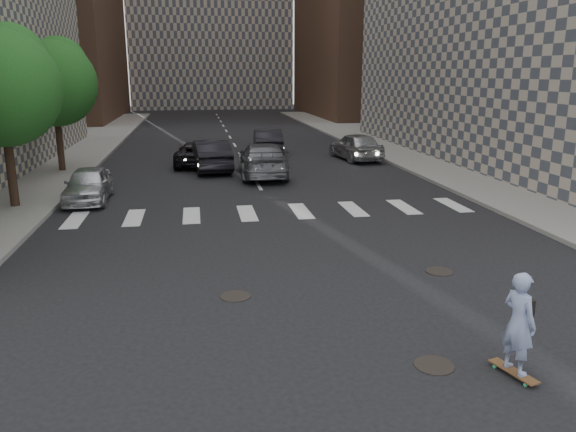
% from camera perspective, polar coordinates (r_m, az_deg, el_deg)
% --- Properties ---
extents(ground, '(160.00, 160.00, 0.00)m').
position_cam_1_polar(ground, '(12.23, 4.60, -9.70)').
color(ground, black).
rests_on(ground, ground).
extents(sidewalk_right, '(13.00, 80.00, 0.15)m').
position_cam_1_polar(sidewalk_right, '(35.67, 19.74, 5.63)').
color(sidewalk_right, gray).
rests_on(sidewalk_right, ground).
extents(tree_b, '(4.20, 4.20, 6.60)m').
position_cam_1_polar(tree_b, '(22.95, -26.99, 12.03)').
color(tree_b, '#382619').
rests_on(tree_b, sidewalk_left).
extents(tree_c, '(4.20, 4.20, 6.60)m').
position_cam_1_polar(tree_c, '(30.69, -22.58, 12.69)').
color(tree_c, '#382619').
rests_on(tree_c, sidewalk_left).
extents(manhole_a, '(0.70, 0.70, 0.02)m').
position_cam_1_polar(manhole_a, '(10.47, 14.62, -14.46)').
color(manhole_a, black).
rests_on(manhole_a, ground).
extents(manhole_b, '(0.70, 0.70, 0.02)m').
position_cam_1_polar(manhole_b, '(13.03, -5.35, -8.11)').
color(manhole_b, black).
rests_on(manhole_b, ground).
extents(manhole_c, '(0.70, 0.70, 0.02)m').
position_cam_1_polar(manhole_c, '(15.03, 15.09, -5.45)').
color(manhole_c, black).
rests_on(manhole_c, ground).
extents(skateboarder, '(0.59, 0.96, 1.86)m').
position_cam_1_polar(skateboarder, '(10.15, 22.41, -10.01)').
color(skateboarder, brown).
rests_on(skateboarder, ground).
extents(silver_sedan, '(1.64, 4.02, 1.36)m').
position_cam_1_polar(silver_sedan, '(23.57, -19.61, 3.04)').
color(silver_sedan, silver).
rests_on(silver_sedan, ground).
extents(traffic_car_a, '(2.16, 5.05, 1.62)m').
position_cam_1_polar(traffic_car_a, '(29.59, -7.88, 6.14)').
color(traffic_car_a, black).
rests_on(traffic_car_a, ground).
extents(traffic_car_b, '(2.59, 5.79, 1.65)m').
position_cam_1_polar(traffic_car_b, '(27.70, -2.55, 5.74)').
color(traffic_car_b, '#585960').
rests_on(traffic_car_b, ground).
extents(traffic_car_c, '(2.53, 4.87, 1.31)m').
position_cam_1_polar(traffic_car_c, '(31.42, -9.26, 6.28)').
color(traffic_car_c, black).
rests_on(traffic_car_c, ground).
extents(traffic_car_d, '(2.46, 4.91, 1.61)m').
position_cam_1_polar(traffic_car_d, '(33.26, 6.89, 7.06)').
color(traffic_car_d, '#AEB1B5').
rests_on(traffic_car_d, ground).
extents(traffic_car_e, '(2.00, 4.90, 1.58)m').
position_cam_1_polar(traffic_car_e, '(35.44, -2.09, 7.58)').
color(traffic_car_e, black).
rests_on(traffic_car_e, ground).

